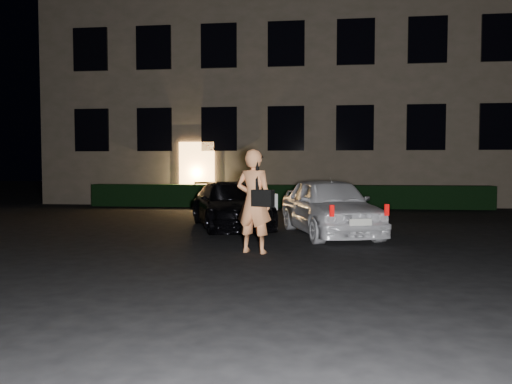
# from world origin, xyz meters

# --- Properties ---
(ground) EXTENTS (80.00, 80.00, 0.00)m
(ground) POSITION_xyz_m (0.00, 0.00, 0.00)
(ground) COLOR black
(ground) RESTS_ON ground
(building) EXTENTS (20.00, 8.11, 12.00)m
(building) POSITION_xyz_m (-0.00, 14.99, 6.00)
(building) COLOR brown
(building) RESTS_ON ground
(hedge) EXTENTS (15.00, 0.70, 0.85)m
(hedge) POSITION_xyz_m (0.00, 10.50, 0.42)
(hedge) COLOR black
(hedge) RESTS_ON ground
(sedan) EXTENTS (2.92, 4.29, 1.15)m
(sedan) POSITION_xyz_m (-1.00, 4.17, 0.58)
(sedan) COLOR black
(sedan) RESTS_ON ground
(hatch) EXTENTS (2.60, 4.16, 1.32)m
(hatch) POSITION_xyz_m (1.44, 3.12, 0.66)
(hatch) COLOR white
(hatch) RESTS_ON ground
(man) EXTENTS (0.78, 0.64, 1.86)m
(man) POSITION_xyz_m (0.03, 0.59, 0.94)
(man) COLOR #FF9C60
(man) RESTS_ON ground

